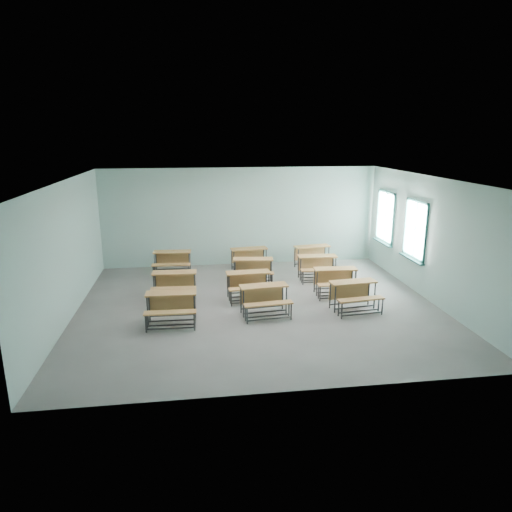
# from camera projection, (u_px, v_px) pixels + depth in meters

# --- Properties ---
(room) EXTENTS (9.04, 8.04, 3.24)m
(room) POSITION_uv_depth(u_px,v_px,m) (261.00, 245.00, 11.21)
(room) COLOR slate
(room) RESTS_ON ground
(desk_unit_r0c0) EXTENTS (1.18, 0.81, 0.72)m
(desk_unit_r0c0) POSITION_uv_depth(u_px,v_px,m) (171.00, 304.00, 10.40)
(desk_unit_r0c0) COLOR #A36F3B
(desk_unit_r0c0) RESTS_ON ground
(desk_unit_r0c1) EXTENTS (1.22, 0.88, 0.72)m
(desk_unit_r0c1) POSITION_uv_depth(u_px,v_px,m) (265.00, 296.00, 10.91)
(desk_unit_r0c1) COLOR #A36F3B
(desk_unit_r0c1) RESTS_ON ground
(desk_unit_r0c2) EXTENTS (1.23, 0.90, 0.72)m
(desk_unit_r0c2) POSITION_uv_depth(u_px,v_px,m) (355.00, 292.00, 11.21)
(desk_unit_r0c2) COLOR #A36F3B
(desk_unit_r0c2) RESTS_ON ground
(desk_unit_r1c0) EXTENTS (1.19, 0.83, 0.72)m
(desk_unit_r1c0) POSITION_uv_depth(u_px,v_px,m) (174.00, 282.00, 11.97)
(desk_unit_r1c0) COLOR #A36F3B
(desk_unit_r1c0) RESTS_ON ground
(desk_unit_r1c1) EXTENTS (1.19, 0.83, 0.72)m
(desk_unit_r1c1) POSITION_uv_depth(u_px,v_px,m) (249.00, 281.00, 11.97)
(desk_unit_r1c1) COLOR #A36F3B
(desk_unit_r1c1) RESTS_ON ground
(desk_unit_r1c2) EXTENTS (1.19, 0.83, 0.72)m
(desk_unit_r1c2) POSITION_uv_depth(u_px,v_px,m) (336.00, 278.00, 12.29)
(desk_unit_r1c2) COLOR #A36F3B
(desk_unit_r1c2) RESTS_ON ground
(desk_unit_r2c1) EXTENTS (1.23, 0.89, 0.72)m
(desk_unit_r2c1) POSITION_uv_depth(u_px,v_px,m) (253.00, 267.00, 13.25)
(desk_unit_r2c1) COLOR #A36F3B
(desk_unit_r2c1) RESTS_ON ground
(desk_unit_r2c2) EXTENTS (1.18, 0.82, 0.72)m
(desk_unit_r2c2) POSITION_uv_depth(u_px,v_px,m) (318.00, 264.00, 13.57)
(desk_unit_r2c2) COLOR #A36F3B
(desk_unit_r2c2) RESTS_ON ground
(desk_unit_r3c0) EXTENTS (1.20, 0.84, 0.72)m
(desk_unit_r3c0) POSITION_uv_depth(u_px,v_px,m) (172.00, 259.00, 14.08)
(desk_unit_r3c0) COLOR #A36F3B
(desk_unit_r3c0) RESTS_ON ground
(desk_unit_r3c1) EXTENTS (1.24, 0.91, 0.72)m
(desk_unit_r3c1) POSITION_uv_depth(u_px,v_px,m) (250.00, 256.00, 14.46)
(desk_unit_r3c1) COLOR #A36F3B
(desk_unit_r3c1) RESTS_ON ground
(desk_unit_r3c2) EXTENTS (1.25, 0.92, 0.72)m
(desk_unit_r3c2) POSITION_uv_depth(u_px,v_px,m) (313.00, 254.00, 14.76)
(desk_unit_r3c2) COLOR #A36F3B
(desk_unit_r3c2) RESTS_ON ground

